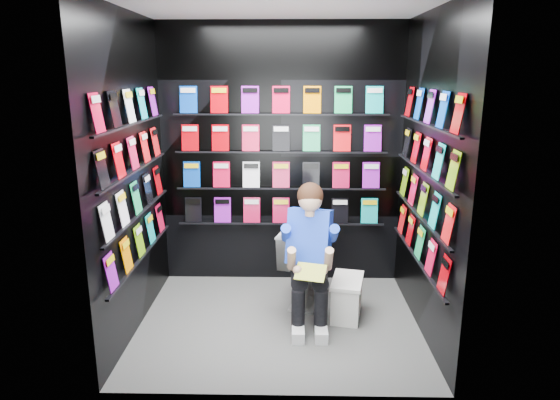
{
  "coord_description": "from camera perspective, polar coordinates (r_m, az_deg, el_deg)",
  "views": [
    {
      "loc": [
        0.09,
        -3.93,
        2.12
      ],
      "look_at": [
        0.01,
        0.15,
        1.07
      ],
      "focal_mm": 32.0,
      "sensor_mm": 36.0,
      "label": 1
    }
  ],
  "objects": [
    {
      "name": "wall_right",
      "position": [
        4.17,
        16.6,
        2.49
      ],
      "size": [
        0.04,
        2.0,
        2.6
      ],
      "primitive_type": "cube",
      "color": "black",
      "rests_on": "floor"
    },
    {
      "name": "wall_back",
      "position": [
        5.0,
        0.13,
        4.99
      ],
      "size": [
        2.4,
        0.04,
        2.6
      ],
      "primitive_type": "cube",
      "color": "black",
      "rests_on": "floor"
    },
    {
      "name": "toilet",
      "position": [
        4.75,
        3.13,
        -7.22
      ],
      "size": [
        0.6,
        0.83,
        0.73
      ],
      "primitive_type": "imported",
      "rotation": [
        0.0,
        0.0,
        2.87
      ],
      "color": "white",
      "rests_on": "floor"
    },
    {
      "name": "ceiling",
      "position": [
        3.97,
        -0.15,
        21.39
      ],
      "size": [
        2.4,
        2.4,
        0.0
      ],
      "primitive_type": "plane",
      "color": "white",
      "rests_on": "floor"
    },
    {
      "name": "reader",
      "position": [
        4.27,
        3.36,
        -4.34
      ],
      "size": [
        0.66,
        0.82,
        1.31
      ],
      "primitive_type": null,
      "rotation": [
        0.0,
        0.0,
        -0.27
      ],
      "color": "#1537C1",
      "rests_on": "toilet"
    },
    {
      "name": "longbox_lid",
      "position": [
        4.48,
        7.72,
        -9.13
      ],
      "size": [
        0.35,
        0.5,
        0.03
      ],
      "primitive_type": "cube",
      "rotation": [
        0.0,
        0.0,
        -0.21
      ],
      "color": "white",
      "rests_on": "longbox"
    },
    {
      "name": "wall_front",
      "position": [
        3.05,
        -0.59,
        -1.15
      ],
      "size": [
        2.4,
        0.04,
        2.6
      ],
      "primitive_type": "cube",
      "color": "black",
      "rests_on": "floor"
    },
    {
      "name": "wall_left",
      "position": [
        4.22,
        -16.67,
        2.63
      ],
      "size": [
        0.04,
        2.0,
        2.6
      ],
      "primitive_type": "cube",
      "color": "black",
      "rests_on": "floor"
    },
    {
      "name": "comics_right",
      "position": [
        4.16,
        16.21,
        2.56
      ],
      "size": [
        0.06,
        1.7,
        1.37
      ],
      "primitive_type": null,
      "color": "#C71243",
      "rests_on": "wall_right"
    },
    {
      "name": "longbox",
      "position": [
        4.55,
        7.64,
        -11.17
      ],
      "size": [
        0.32,
        0.47,
        0.32
      ],
      "primitive_type": "cube",
      "rotation": [
        0.0,
        0.0,
        -0.21
      ],
      "color": "white",
      "rests_on": "floor"
    },
    {
      "name": "comics_left",
      "position": [
        4.21,
        -16.28,
        2.7
      ],
      "size": [
        0.06,
        1.7,
        1.37
      ],
      "primitive_type": null,
      "color": "#C71243",
      "rests_on": "wall_left"
    },
    {
      "name": "comics_back",
      "position": [
        4.97,
        0.13,
        4.99
      ],
      "size": [
        2.1,
        0.06,
        1.37
      ],
      "primitive_type": null,
      "color": "#C71243",
      "rests_on": "wall_back"
    },
    {
      "name": "held_comic",
      "position": [
        4.0,
        3.51,
        -8.24
      ],
      "size": [
        0.27,
        0.2,
        0.1
      ],
      "primitive_type": "cube",
      "rotation": [
        -0.96,
        0.0,
        -0.27
      ],
      "color": "#339320",
      "rests_on": "reader"
    },
    {
      "name": "floor",
      "position": [
        4.47,
        -0.13,
        -13.88
      ],
      "size": [
        2.4,
        2.4,
        0.0
      ],
      "primitive_type": "plane",
      "color": "#555553",
      "rests_on": "ground"
    }
  ]
}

